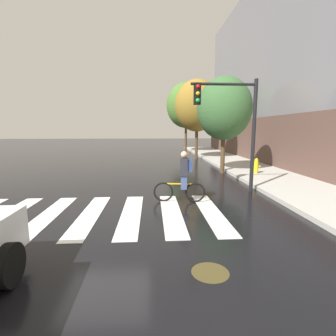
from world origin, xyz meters
TOP-DOWN VIEW (x-y plane):
  - ground_plane at (0.00, 0.00)m, footprint 120.00×120.00m
  - crosswalk_stripes at (-0.40, 0.00)m, footprint 7.46×3.62m
  - manhole_cover at (2.32, -3.05)m, footprint 0.64×0.64m
  - cyclist at (2.37, 1.10)m, footprint 1.70×0.39m
  - traffic_light_near at (4.35, 2.33)m, footprint 2.47×0.28m
  - fire_hydrant at (6.70, 5.47)m, footprint 0.33×0.22m
  - street_tree_near at (5.23, 6.49)m, footprint 2.90×2.90m
  - street_tree_mid at (4.95, 13.07)m, footprint 3.52×3.52m
  - street_tree_far at (4.93, 19.31)m, footprint 4.02×4.02m

SIDE VIEW (x-z plane):
  - ground_plane at x=0.00m, z-range 0.00..0.00m
  - manhole_cover at x=2.32m, z-range 0.00..0.01m
  - crosswalk_stripes at x=-0.40m, z-range 0.00..0.01m
  - fire_hydrant at x=6.70m, z-range 0.14..0.92m
  - cyclist at x=2.37m, z-range 0.00..1.69m
  - traffic_light_near at x=4.35m, z-range 0.76..4.96m
  - street_tree_near at x=5.23m, z-range 0.90..6.05m
  - street_tree_mid at x=4.95m, z-range 1.10..7.36m
  - street_tree_far at x=4.93m, z-range 1.26..8.41m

